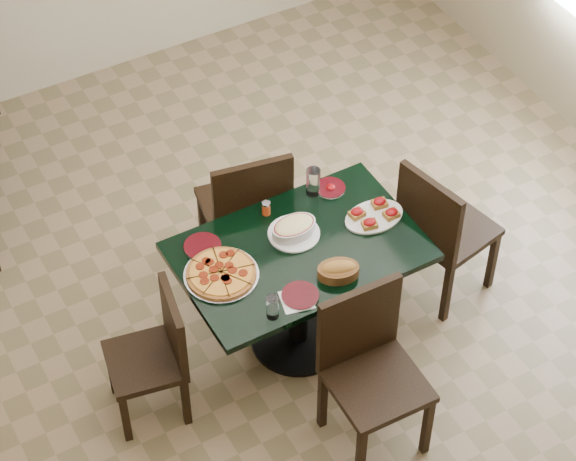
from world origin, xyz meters
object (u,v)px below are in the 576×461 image
chair_right (440,227)px  pepperoni_pizza (221,273)px  main_table (299,272)px  chair_near (368,361)px  chair_left (158,350)px  bread_basket (338,270)px  lasagna_casserole (294,228)px  chair_far (248,207)px  bruschetta_platter (374,215)px

chair_right → pepperoni_pizza: bearing=73.6°
pepperoni_pizza → chair_right: bearing=-4.1°
main_table → chair_near: 0.67m
chair_left → pepperoni_pizza: bearing=108.2°
chair_right → bread_basket: chair_right is taller
lasagna_casserole → chair_far: bearing=91.1°
bread_basket → bruschetta_platter: bread_basket is taller
chair_far → chair_right: bearing=153.2°
lasagna_casserole → bruschetta_platter: 0.45m
chair_far → chair_left: chair_far is taller
chair_left → pepperoni_pizza: size_ratio=2.12×
pepperoni_pizza → lasagna_casserole: 0.47m
chair_right → main_table: bearing=73.5°
chair_near → chair_right: 1.04m
chair_far → chair_near: 1.25m
lasagna_casserole → main_table: bearing=-107.1°
main_table → chair_far: 0.58m
pepperoni_pizza → bruschetta_platter: (0.90, -0.03, 0.01)m
chair_far → pepperoni_pizza: chair_far is taller
main_table → chair_far: bearing=90.1°
pepperoni_pizza → bread_basket: (0.52, -0.29, 0.02)m
chair_near → bruschetta_platter: (0.44, 0.67, 0.23)m
main_table → chair_far: (-0.00, 0.58, -0.01)m
chair_far → bruschetta_platter: size_ratio=2.90×
chair_far → bruschetta_platter: chair_far is taller
main_table → chair_near: bearing=-88.7°
chair_left → bread_basket: size_ratio=3.26×
chair_near → bread_basket: size_ratio=3.86×
main_table → lasagna_casserole: bearing=75.3°
chair_left → bread_basket: 1.01m
chair_near → lasagna_casserole: 0.81m
chair_left → bruschetta_platter: chair_left is taller
chair_near → bread_basket: bearing=82.7°
chair_right → chair_left: 1.71m
chair_near → lasagna_casserole: bearing=90.8°
chair_far → bread_basket: chair_far is taller
chair_near → pepperoni_pizza: bearing=124.6°
chair_far → lasagna_casserole: chair_far is taller
main_table → chair_right: chair_right is taller
bread_basket → bruschetta_platter: (0.38, 0.26, -0.02)m
chair_right → lasagna_casserole: size_ratio=3.46×
main_table → lasagna_casserole: 0.25m
lasagna_casserole → chair_near: bearing=-93.2°
chair_near → lasagna_casserole: (0.01, 0.77, 0.25)m
lasagna_casserole → bread_basket: 0.37m
bread_basket → pepperoni_pizza: bearing=170.7°
main_table → bread_basket: bearing=-72.6°
chair_near → chair_right: (0.85, 0.61, -0.01)m
main_table → pepperoni_pizza: 0.48m
main_table → bruschetta_platter: 0.51m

